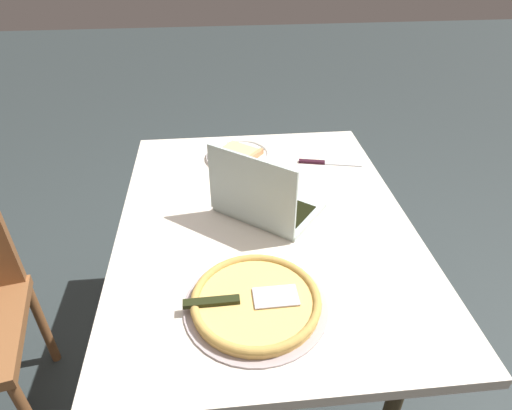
{
  "coord_description": "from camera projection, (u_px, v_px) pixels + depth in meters",
  "views": [
    {
      "loc": [
        -1.1,
        0.14,
        1.56
      ],
      "look_at": [
        -0.02,
        0.03,
        0.8
      ],
      "focal_mm": 30.5,
      "sensor_mm": 36.0,
      "label": 1
    }
  ],
  "objects": [
    {
      "name": "dining_table",
      "position": [
        264.0,
        239.0,
        1.43
      ],
      "size": [
        1.23,
        0.92,
        0.73
      ],
      "color": "beige",
      "rests_on": "ground_plane"
    },
    {
      "name": "laptop",
      "position": [
        264.0,
        201.0,
        1.38
      ],
      "size": [
        0.37,
        0.38,
        0.25
      ],
      "color": "#B1C4BE",
      "rests_on": "dining_table"
    },
    {
      "name": "pizza_plate",
      "position": [
        239.0,
        155.0,
        1.72
      ],
      "size": [
        0.26,
        0.26,
        0.04
      ],
      "color": "white",
      "rests_on": "dining_table"
    },
    {
      "name": "pizza_tray",
      "position": [
        256.0,
        301.0,
        1.08
      ],
      "size": [
        0.36,
        0.36,
        0.04
      ],
      "color": "#A69799",
      "rests_on": "dining_table"
    },
    {
      "name": "table_knife",
      "position": [
        323.0,
        163.0,
        1.69
      ],
      "size": [
        0.07,
        0.24,
        0.01
      ],
      "color": "silver",
      "rests_on": "dining_table"
    },
    {
      "name": "ground_plane",
      "position": [
        263.0,
        361.0,
        1.81
      ],
      "size": [
        12.0,
        12.0,
        0.0
      ],
      "primitive_type": "plane",
      "color": "#2D3637"
    }
  ]
}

